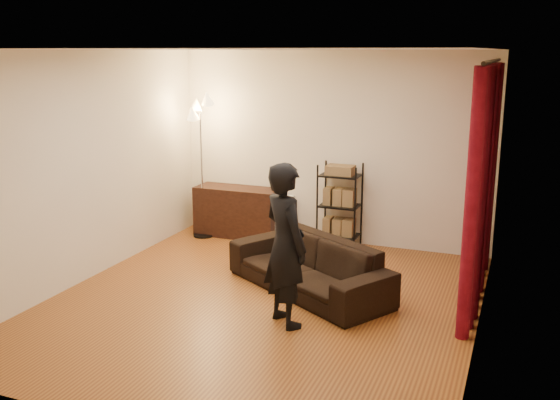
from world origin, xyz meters
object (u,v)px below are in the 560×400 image
at_px(person, 285,245).
at_px(floor_lamp, 202,169).
at_px(wire_shelf, 340,206).
at_px(sofa, 308,265).
at_px(media_cabinet, 238,212).
at_px(storage_boxes, 279,217).

xyz_separation_m(person, floor_lamp, (-2.23, 2.39, 0.19)).
height_order(person, wire_shelf, person).
distance_m(sofa, floor_lamp, 2.71).
bearing_deg(person, media_cabinet, -17.05).
xyz_separation_m(wire_shelf, floor_lamp, (-2.01, -0.27, 0.43)).
distance_m(person, floor_lamp, 3.27).
relative_size(person, storage_boxes, 2.58).
distance_m(sofa, media_cabinet, 2.40).
bearing_deg(floor_lamp, storage_boxes, 15.37).
height_order(media_cabinet, floor_lamp, floor_lamp).
distance_m(person, media_cabinet, 3.18).
height_order(sofa, storage_boxes, storage_boxes).
distance_m(storage_boxes, wire_shelf, 0.96).
relative_size(media_cabinet, storage_boxes, 1.96).
xyz_separation_m(sofa, media_cabinet, (-1.70, 1.69, 0.06)).
distance_m(person, wire_shelf, 2.68).
bearing_deg(sofa, floor_lamp, 176.73).
relative_size(sofa, wire_shelf, 1.76).
height_order(sofa, person, person).
distance_m(sofa, person, 1.05).
relative_size(sofa, storage_boxes, 3.25).
height_order(storage_boxes, wire_shelf, wire_shelf).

